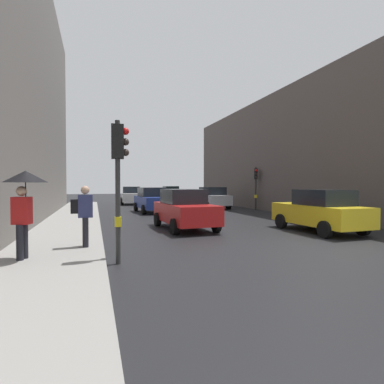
{
  "coord_description": "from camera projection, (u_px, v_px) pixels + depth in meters",
  "views": [
    {
      "loc": [
        -6.23,
        -7.46,
        1.97
      ],
      "look_at": [
        -1.31,
        8.07,
        1.57
      ],
      "focal_mm": 28.84,
      "sensor_mm": 36.0,
      "label": 1
    }
  ],
  "objects": [
    {
      "name": "pedestrian_with_umbrella",
      "position": [
        24.0,
        190.0,
        7.4
      ],
      "size": [
        1.0,
        1.0,
        2.14
      ],
      "color": "black",
      "rests_on": "sidewalk_kerb"
    },
    {
      "name": "car_red_sedan",
      "position": [
        184.0,
        209.0,
        13.67
      ],
      "size": [
        2.19,
        4.29,
        1.76
      ],
      "color": "red",
      "rests_on": "ground"
    },
    {
      "name": "car_blue_van",
      "position": [
        152.0,
        200.0,
        21.74
      ],
      "size": [
        2.23,
        4.31,
        1.76
      ],
      "color": "navy",
      "rests_on": "ground"
    },
    {
      "name": "sidewalk_kerb",
      "position": [
        66.0,
        231.0,
        12.53
      ],
      "size": [
        2.7,
        40.0,
        0.16
      ],
      "primitive_type": "cube",
      "color": "gray",
      "rests_on": "ground"
    },
    {
      "name": "car_yellow_taxi",
      "position": [
        320.0,
        211.0,
        12.78
      ],
      "size": [
        2.09,
        4.24,
        1.76
      ],
      "color": "yellow",
      "rests_on": "ground"
    },
    {
      "name": "traffic_light_mid_street",
      "position": [
        256.0,
        180.0,
        23.8
      ],
      "size": [
        0.34,
        0.45,
        3.31
      ],
      "color": "#2D2D2D",
      "rests_on": "ground"
    },
    {
      "name": "car_green_estate",
      "position": [
        170.0,
        193.0,
        37.91
      ],
      "size": [
        2.02,
        4.2,
        1.76
      ],
      "color": "#2D6038",
      "rests_on": "ground"
    },
    {
      "name": "building_facade_right",
      "position": [
        323.0,
        157.0,
        25.68
      ],
      "size": [
        12.0,
        25.43,
        8.54
      ],
      "primitive_type": "cube",
      "color": "#5B514C",
      "rests_on": "ground"
    },
    {
      "name": "traffic_light_near_left",
      "position": [
        119.0,
        165.0,
        7.57
      ],
      "size": [
        0.44,
        0.26,
        3.54
      ],
      "color": "#2D2D2D",
      "rests_on": "ground"
    },
    {
      "name": "car_silver_hatchback",
      "position": [
        212.0,
        198.0,
        25.43
      ],
      "size": [
        2.18,
        4.28,
        1.76
      ],
      "color": "#BCBCC1",
      "rests_on": "ground"
    },
    {
      "name": "ground_plane",
      "position": [
        317.0,
        251.0,
        9.04
      ],
      "size": [
        120.0,
        120.0,
        0.0
      ],
      "primitive_type": "plane",
      "color": "black"
    },
    {
      "name": "pedestrian_with_grey_backpack",
      "position": [
        84.0,
        212.0,
        8.93
      ],
      "size": [
        0.62,
        0.36,
        1.77
      ],
      "color": "black",
      "rests_on": "sidewalk_kerb"
    },
    {
      "name": "car_white_compact",
      "position": [
        131.0,
        195.0,
        30.62
      ],
      "size": [
        2.22,
        4.3,
        1.76
      ],
      "color": "silver",
      "rests_on": "ground"
    }
  ]
}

